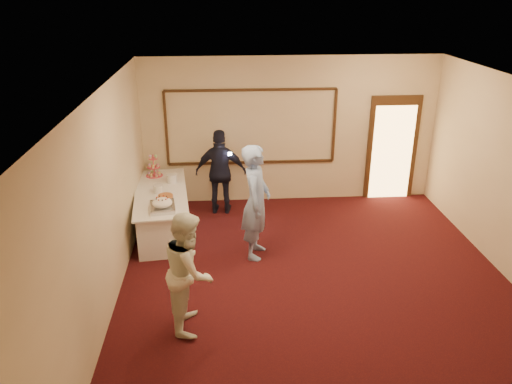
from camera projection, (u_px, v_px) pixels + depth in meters
floor at (319, 290)px, 7.52m from camera, size 7.00×7.00×0.00m
room_walls at (326, 164)px, 6.74m from camera, size 6.04×7.04×3.02m
wall_molding at (251, 127)px, 10.04m from camera, size 3.45×0.04×1.55m
doorway at (392, 149)px, 10.42m from camera, size 1.05×0.07×2.20m
buffet_table at (162, 211)px, 9.22m from camera, size 1.17×2.47×0.77m
pavlova_tray at (162, 204)px, 8.34m from camera, size 0.46×0.59×0.20m
cupcake_stand at (154, 168)px, 9.76m from camera, size 0.33×0.33×0.48m
plate_stack_a at (158, 189)px, 9.01m from camera, size 0.18×0.18×0.15m
plate_stack_b at (172, 178)px, 9.47m from camera, size 0.20×0.20×0.16m
tart at (165, 197)px, 8.79m from camera, size 0.31×0.31×0.06m
man at (256, 202)px, 8.15m from camera, size 0.62×0.80×1.95m
woman at (189, 271)px, 6.48m from camera, size 0.64×0.82×1.65m
guest at (221, 172)px, 9.78m from camera, size 1.03×0.51×1.71m
camera_flash at (230, 154)px, 9.40m from camera, size 0.07×0.04×0.05m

